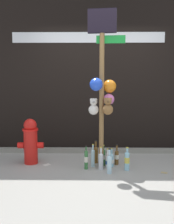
{
  "coord_description": "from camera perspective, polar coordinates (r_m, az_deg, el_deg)",
  "views": [
    {
      "loc": [
        -0.2,
        -4.09,
        1.52
      ],
      "look_at": [
        -0.26,
        0.22,
        0.92
      ],
      "focal_mm": 43.76,
      "sensor_mm": 36.0,
      "label": 1
    }
  ],
  "objects": [
    {
      "name": "ground_plane",
      "position": [
        4.37,
        3.4,
        -12.44
      ],
      "size": [
        14.0,
        14.0,
        0.0
      ],
      "primitive_type": "plane",
      "color": "#9E9B93"
    },
    {
      "name": "building_wall",
      "position": [
        5.66,
        2.84,
        12.57
      ],
      "size": [
        10.0,
        0.21,
        3.96
      ],
      "color": "black",
      "rests_on": "ground_plane"
    },
    {
      "name": "curb_strip",
      "position": [
        5.38,
        2.88,
        -8.04
      ],
      "size": [
        8.0,
        0.12,
        0.08
      ],
      "primitive_type": "cube",
      "color": "gray",
      "rests_on": "ground_plane"
    },
    {
      "name": "memorial_post",
      "position": [
        4.3,
        3.35,
        6.75
      ],
      "size": [
        0.58,
        0.42,
        2.5
      ],
      "color": "olive",
      "rests_on": "ground_plane"
    },
    {
      "name": "fire_hydrant",
      "position": [
        4.76,
        -11.7,
        -5.97
      ],
      "size": [
        0.44,
        0.27,
        0.77
      ],
      "color": "red",
      "rests_on": "ground_plane"
    },
    {
      "name": "bottle_0",
      "position": [
        4.44,
        2.93,
        -10.07
      ],
      "size": [
        0.08,
        0.08,
        0.37
      ],
      "color": "silver",
      "rests_on": "ground_plane"
    },
    {
      "name": "bottle_1",
      "position": [
        4.75,
        1.84,
        -8.69
      ],
      "size": [
        0.08,
        0.08,
        0.39
      ],
      "color": "brown",
      "rests_on": "ground_plane"
    },
    {
      "name": "bottle_2",
      "position": [
        4.69,
        6.23,
        -9.26
      ],
      "size": [
        0.07,
        0.07,
        0.35
      ],
      "color": "brown",
      "rests_on": "ground_plane"
    },
    {
      "name": "bottle_3",
      "position": [
        4.59,
        5.16,
        -9.9
      ],
      "size": [
        0.07,
        0.07,
        0.31
      ],
      "color": "#93CCE0",
      "rests_on": "ground_plane"
    },
    {
      "name": "bottle_4",
      "position": [
        4.44,
        8.36,
        -9.93
      ],
      "size": [
        0.08,
        0.08,
        0.37
      ],
      "color": "#93CCE0",
      "rests_on": "ground_plane"
    },
    {
      "name": "bottle_5",
      "position": [
        4.44,
        -0.18,
        -9.82
      ],
      "size": [
        0.06,
        0.06,
        0.38
      ],
      "color": "#337038",
      "rests_on": "ground_plane"
    },
    {
      "name": "bottle_6",
      "position": [
        4.28,
        4.7,
        -10.65
      ],
      "size": [
        0.07,
        0.07,
        0.39
      ],
      "color": "#B2DBEA",
      "rests_on": "ground_plane"
    },
    {
      "name": "bottle_7",
      "position": [
        4.53,
        4.34,
        -10.17
      ],
      "size": [
        0.08,
        0.08,
        0.32
      ],
      "color": "silver",
      "rests_on": "ground_plane"
    },
    {
      "name": "bottle_8",
      "position": [
        4.62,
        3.39,
        -9.3
      ],
      "size": [
        0.08,
        0.08,
        0.35
      ],
      "color": "#337038",
      "rests_on": "ground_plane"
    },
    {
      "name": "bottle_9",
      "position": [
        4.56,
        1.25,
        -9.44
      ],
      "size": [
        0.06,
        0.06,
        0.38
      ],
      "color": "#B2DBEA",
      "rests_on": "ground_plane"
    },
    {
      "name": "litter_0",
      "position": [
        4.74,
        -8.43,
        -10.83
      ],
      "size": [
        0.15,
        0.14,
        0.01
      ],
      "primitive_type": "cube",
      "rotation": [
        0.0,
        0.0,
        0.73
      ],
      "color": "silver",
      "rests_on": "ground_plane"
    },
    {
      "name": "litter_2",
      "position": [
        4.5,
        15.83,
        -12.09
      ],
      "size": [
        0.11,
        0.1,
        0.01
      ],
      "primitive_type": "cube",
      "rotation": [
        0.0,
        0.0,
        1.17
      ],
      "color": "tan",
      "rests_on": "ground_plane"
    }
  ]
}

